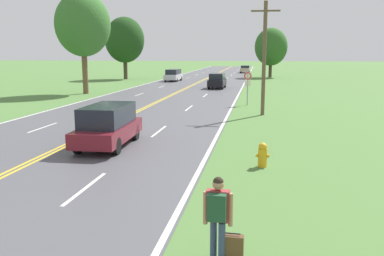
% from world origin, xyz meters
% --- Properties ---
extents(hitchhiker_person, '(0.57, 0.42, 1.68)m').
position_xyz_m(hitchhiker_person, '(7.50, 3.86, 1.03)').
color(hitchhiker_person, '#38476B').
rests_on(hitchhiker_person, ground).
extents(suitcase, '(0.44, 0.20, 0.59)m').
position_xyz_m(suitcase, '(7.78, 3.89, 0.27)').
color(suitcase, brown).
rests_on(suitcase, ground).
extents(fire_hydrant, '(0.48, 0.32, 0.87)m').
position_xyz_m(fire_hydrant, '(8.39, 10.72, 0.44)').
color(fire_hydrant, gold).
rests_on(fire_hydrant, ground).
extents(traffic_sign, '(0.60, 0.10, 2.54)m').
position_xyz_m(traffic_sign, '(7.32, 27.96, 1.91)').
color(traffic_sign, gray).
rests_on(traffic_sign, ground).
extents(utility_pole_midground, '(1.80, 0.24, 7.12)m').
position_xyz_m(utility_pole_midground, '(8.46, 23.05, 3.71)').
color(utility_pole_midground, brown).
rests_on(utility_pole_midground, ground).
extents(tree_left_verge, '(5.26, 5.26, 7.96)m').
position_xyz_m(tree_left_verge, '(9.90, 64.97, 4.92)').
color(tree_left_verge, '#473828').
rests_on(tree_left_verge, ground).
extents(tree_behind_sign, '(5.91, 5.91, 9.29)m').
position_xyz_m(tree_behind_sign, '(-12.05, 56.74, 5.87)').
color(tree_behind_sign, '#473828').
rests_on(tree_behind_sign, ground).
extents(tree_mid_treeline, '(5.28, 5.28, 9.67)m').
position_xyz_m(tree_mid_treeline, '(-8.68, 34.46, 6.60)').
color(tree_mid_treeline, brown).
rests_on(tree_mid_treeline, ground).
extents(car_maroon_suv_approaching, '(1.95, 4.56, 1.78)m').
position_xyz_m(car_maroon_suv_approaching, '(1.88, 12.90, 0.93)').
color(car_maroon_suv_approaching, black).
rests_on(car_maroon_suv_approaching, ground).
extents(car_black_van_mid_near, '(1.79, 4.20, 1.70)m').
position_xyz_m(car_black_van_mid_near, '(3.49, 42.59, 0.90)').
color(car_black_van_mid_near, black).
rests_on(car_black_van_mid_near, ground).
extents(car_silver_van_mid_far, '(1.90, 4.64, 1.68)m').
position_xyz_m(car_silver_van_mid_far, '(-3.87, 53.42, 0.88)').
color(car_silver_van_mid_far, black).
rests_on(car_silver_van_mid_far, ground).
extents(car_champagne_sedan_receding, '(2.03, 4.65, 1.46)m').
position_xyz_m(car_champagne_sedan_receding, '(5.33, 80.14, 0.77)').
color(car_champagne_sedan_receding, black).
rests_on(car_champagne_sedan_receding, ground).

